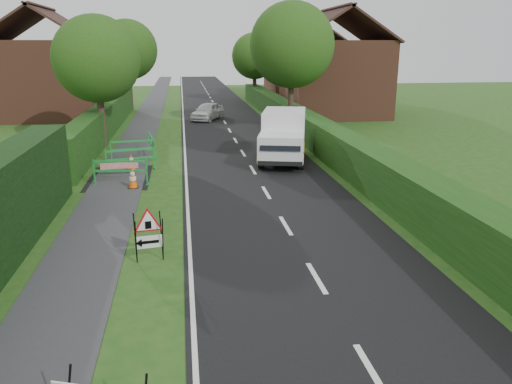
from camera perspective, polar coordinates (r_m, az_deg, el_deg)
ground at (r=10.46m, az=-5.29°, el=-13.10°), size 120.00×120.00×0.00m
road_surface at (r=44.49m, az=-4.65°, el=9.69°), size 6.00×90.00×0.02m
footpath at (r=44.48m, az=-11.83°, el=9.41°), size 2.00×90.00×0.02m
hedge_west_far at (r=31.86m, az=-16.68°, el=6.41°), size 1.00×24.00×1.80m
hedge_east at (r=26.53m, az=6.88°, el=5.09°), size 1.20×50.00×1.50m
house_west at (r=40.33m, az=-22.66°, el=11.97°), size 7.50×7.40×7.88m
house_east_a at (r=38.88m, az=8.91°, el=12.88°), size 7.50×7.40×7.88m
house_east_b at (r=52.63m, az=5.42°, el=13.86°), size 7.50×7.40×7.88m
tree_nw at (r=27.44m, az=-17.75°, el=14.26°), size 4.40×4.40×6.70m
tree_ne at (r=31.84m, az=4.12°, el=16.40°), size 5.20×5.20×7.79m
tree_fw at (r=43.31m, az=-14.48°, el=15.47°), size 4.80×4.80×7.24m
tree_fe at (r=47.60m, az=-0.17°, el=15.27°), size 4.20×4.20×6.33m
triangle_sign at (r=12.42m, az=-12.36°, el=-4.36°), size 0.91×0.91×1.18m
works_van at (r=23.09m, az=3.16°, el=6.50°), size 3.05×5.22×2.24m
traffic_cone_0 at (r=22.39m, az=4.99°, el=4.08°), size 0.38×0.38×0.79m
traffic_cone_1 at (r=23.85m, az=4.08°, el=4.86°), size 0.38×0.38×0.79m
traffic_cone_2 at (r=25.47m, az=3.29°, el=5.61°), size 0.38×0.38×0.79m
traffic_cone_3 at (r=19.17m, az=-13.92°, el=1.56°), size 0.38×0.38×0.79m
traffic_cone_4 at (r=21.67m, az=-14.06°, el=3.24°), size 0.38×0.38×0.79m
ped_barrier_0 at (r=19.71m, az=-15.26°, el=2.57°), size 2.09×0.61×1.00m
ped_barrier_1 at (r=21.77m, az=-14.17°, el=3.93°), size 2.08×0.83×1.00m
ped_barrier_2 at (r=23.77m, az=-13.84°, el=4.97°), size 2.09×0.57×1.00m
ped_barrier_3 at (r=24.96m, az=-11.93°, el=5.62°), size 0.67×2.09×1.00m
redwhite_plank at (r=21.14m, az=-15.26°, el=1.73°), size 1.50×0.14×0.25m
hatchback_car at (r=36.44m, az=-5.56°, el=9.18°), size 2.85×3.92×1.24m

